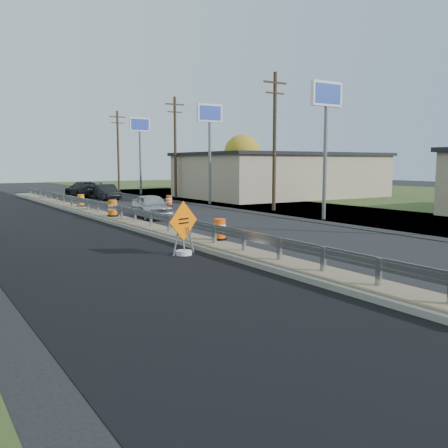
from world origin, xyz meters
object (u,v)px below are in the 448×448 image
barrel_median_near (220,230)px  car_dark_mid (106,192)px  barrel_median_far (81,201)px  car_silver (152,206)px  barrel_median_mid (113,208)px  barrel_shoulder_mid (169,201)px  caution_sign (184,242)px  car_dark_far (83,189)px  barrel_shoulder_far (110,191)px

barrel_median_near → car_dark_mid: car_dark_mid is taller
barrel_median_far → car_silver: 7.99m
barrel_median_mid → barrel_shoulder_mid: (7.00, 6.93, -0.29)m
caution_sign → barrel_shoulder_mid: (8.69, 18.91, -0.10)m
barrel_shoulder_mid → barrel_median_far: bearing=173.7°
barrel_median_near → car_dark_far: size_ratio=0.16×
car_dark_mid → car_silver: bearing=-97.8°
barrel_median_mid → car_dark_far: 21.36m
caution_sign → barrel_shoulder_mid: size_ratio=2.37×
car_silver → car_dark_far: size_ratio=0.81×
barrel_median_near → car_silver: 10.95m
barrel_median_far → car_dark_far: car_dark_far is taller
barrel_median_mid → barrel_shoulder_far: size_ratio=1.09×
barrel_shoulder_mid → car_silver: 8.38m
barrel_shoulder_mid → car_dark_mid: bearing=101.3°
barrel_shoulder_far → caution_sign: bearing=-105.2°
barrel_median_near → barrel_median_far: same height
car_silver → caution_sign: bearing=-102.1°
caution_sign → car_silver: bearing=51.8°
barrel_shoulder_mid → car_dark_mid: car_dark_mid is taller
caution_sign → car_dark_mid: size_ratio=0.46×
barrel_median_mid → car_dark_far: size_ratio=0.18×
barrel_median_mid → car_silver: car_silver is taller
barrel_shoulder_mid → barrel_shoulder_far: bearing=88.3°
barrel_shoulder_mid → car_dark_far: size_ratio=0.16×
car_dark_mid → barrel_median_far: bearing=-117.8°
car_silver → barrel_median_far: bearing=111.3°
car_dark_mid → caution_sign: bearing=-101.8°
caution_sign → barrel_median_far: size_ratio=2.29×
barrel_shoulder_far → car_dark_far: (-2.93, -0.59, 0.34)m
caution_sign → barrel_median_mid: caution_sign is taller
barrel_median_near → barrel_shoulder_mid: (6.46, 17.80, -0.24)m
caution_sign → barrel_median_far: (2.10, 19.64, 0.14)m
barrel_shoulder_mid → car_dark_far: (-2.50, 13.95, 0.36)m
barrel_median_far → car_silver: car_silver is taller
barrel_median_mid → barrel_median_far: 7.67m
barrel_shoulder_far → barrel_shoulder_mid: bearing=-91.7°
barrel_median_far → car_dark_far: bearing=72.8°
barrel_shoulder_mid → caution_sign: bearing=-114.7°
caution_sign → barrel_shoulder_far: caution_sign is taller
barrel_median_mid → car_dark_mid: bearing=72.0°
barrel_shoulder_far → car_dark_far: car_dark_far is taller
caution_sign → barrel_median_mid: 12.10m
car_dark_mid → car_dark_far: size_ratio=0.81×
car_silver → barrel_median_near: bearing=-93.0°
barrel_median_mid → car_dark_mid: car_dark_mid is taller
barrel_shoulder_far → car_silver: car_silver is taller
caution_sign → barrel_shoulder_mid: 20.81m
caution_sign → car_dark_mid: bearing=57.0°
caution_sign → barrel_median_mid: size_ratio=2.06×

